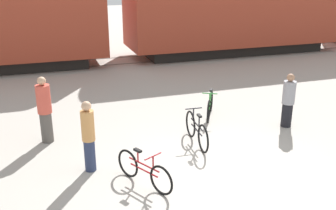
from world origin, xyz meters
The scene contains 9 objects.
ground_plane centered at (0.00, 0.00, 0.00)m, with size 80.00×80.00×0.00m, color #A8A399.
rail_near centered at (0.00, 11.02, 0.01)m, with size 61.15×0.07×0.01m, color #4C4238.
rail_far centered at (0.00, 12.46, 0.01)m, with size 61.15×0.07×0.01m, color #4C4238.
bicycle_maroon centered at (-1.76, 0.07, 0.35)m, with size 0.83×1.53×0.81m.
bicycle_black centered at (0.09, 1.65, 0.39)m, with size 0.46×1.75×0.92m.
bicycle_green centered at (1.25, 3.38, 0.37)m, with size 0.86×1.50×0.86m.
person_in_tan centered at (-2.76, 1.09, 0.86)m, with size 0.30×0.30×1.68m.
person_in_grey centered at (3.06, 1.95, 0.79)m, with size 0.36×0.36×1.59m.
person_in_red centered at (-3.64, 3.03, 0.90)m, with size 0.37×0.37×1.80m.
Camera 1 is at (-3.59, -7.12, 4.48)m, focal length 42.00 mm.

